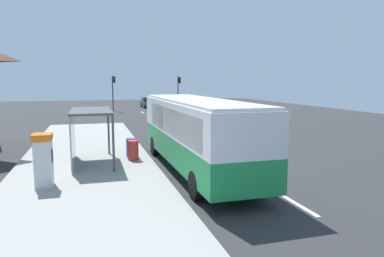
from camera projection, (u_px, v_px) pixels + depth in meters
The scene contains 19 objects.
ground_plane at pixel (165, 128), 30.49m from camera, with size 56.00×92.00×0.04m, color #2D2D30.
sidewalk_platform at pixel (87, 161), 17.29m from camera, with size 6.20×30.00×0.18m, color #999993.
lane_stripe_seg_0 at pixel (298, 205), 11.52m from camera, with size 0.16×2.20×0.01m, color silver.
lane_stripe_seg_1 at pixel (237, 168), 16.28m from camera, with size 0.16×2.20×0.01m, color silver.
lane_stripe_seg_2 at pixel (203, 148), 21.04m from camera, with size 0.16×2.20×0.01m, color silver.
lane_stripe_seg_3 at pixel (182, 136), 25.80m from camera, with size 0.16×2.20×0.01m, color silver.
lane_stripe_seg_4 at pixel (168, 127), 30.56m from camera, with size 0.16×2.20×0.01m, color silver.
lane_stripe_seg_5 at pixel (157, 121), 35.32m from camera, with size 0.16×2.20×0.01m, color silver.
lane_stripe_seg_6 at pixel (149, 116), 40.08m from camera, with size 0.16×2.20×0.01m, color silver.
lane_stripe_seg_7 at pixel (143, 112), 44.84m from camera, with size 0.16×2.20×0.01m, color silver.
bus at pixel (195, 130), 15.60m from camera, with size 2.60×11.03×3.21m.
white_van at pixel (173, 106), 36.82m from camera, with size 2.25×5.29×2.30m.
sedan_near at pixel (148, 102), 53.00m from camera, with size 1.92×4.44×1.52m.
ticket_machine at pixel (43, 160), 12.79m from camera, with size 0.66×0.76×1.94m.
recycling_bin_red at pixel (133, 150), 17.19m from camera, with size 0.52×0.52×0.95m, color red.
recycling_bin_blue at pixel (131, 148), 17.86m from camera, with size 0.52×0.52×0.95m, color blue.
traffic_light_near_side at pixel (179, 88), 47.86m from camera, with size 0.49×0.28×4.55m.
traffic_light_far_side at pixel (113, 88), 46.25m from camera, with size 0.49×0.28×4.62m.
bus_shelter at pixel (84, 123), 16.26m from camera, with size 1.80×4.00×2.50m.
Camera 1 is at (-6.14, -15.69, 4.01)m, focal length 33.14 mm.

